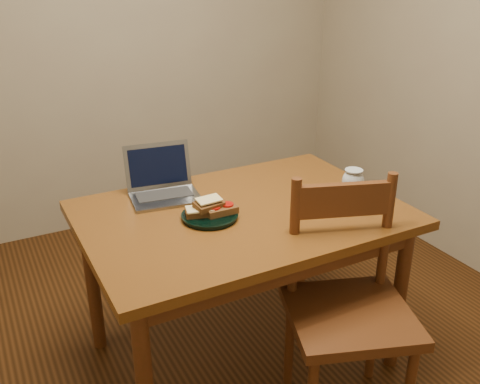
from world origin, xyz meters
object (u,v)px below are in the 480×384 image
milk_glass (352,189)px  chair (349,298)px  plate (210,216)px  laptop (162,182)px  table (242,229)px

milk_glass → chair: bearing=-126.5°
plate → laptop: bearing=104.6°
chair → plate: bearing=147.3°
table → plate: (-0.15, -0.00, 0.10)m
table → chair: size_ratio=2.27×
plate → chair: bearing=-52.1°
chair → laptop: laptop is taller
laptop → milk_glass: bearing=-30.6°
chair → milk_glass: size_ratio=3.28×
milk_glass → laptop: laptop is taller
chair → laptop: (-0.44, 0.78, 0.27)m
table → chair: bearing=-65.9°
plate → laptop: (-0.08, 0.32, 0.05)m
table → laptop: (-0.23, 0.31, 0.14)m
chair → table: bearing=133.6°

